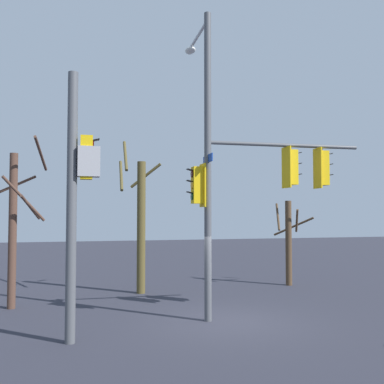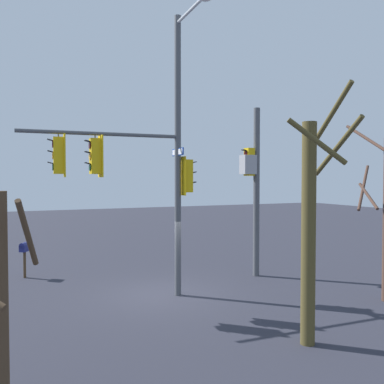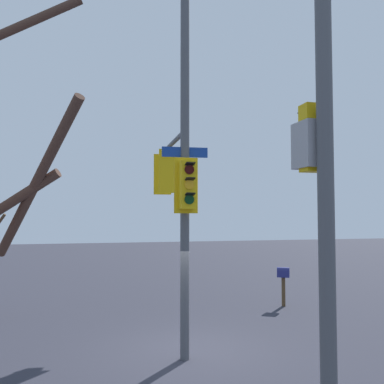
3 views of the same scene
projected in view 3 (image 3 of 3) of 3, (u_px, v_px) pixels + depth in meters
name	position (u px, v px, depth m)	size (l,w,h in m)	color
ground_plane	(190.00, 352.00, 10.33)	(80.00, 80.00, 0.00)	#2C2C37
main_signal_pole_assembly	(172.00, 156.00, 11.11)	(3.23, 5.67, 9.32)	#4C4F54
secondary_pole_assembly	(320.00, 183.00, 6.67)	(0.45, 0.81, 6.76)	#4C4F54
mailbox	(283.00, 276.00, 15.51)	(0.50, 0.43, 1.41)	#4C3823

